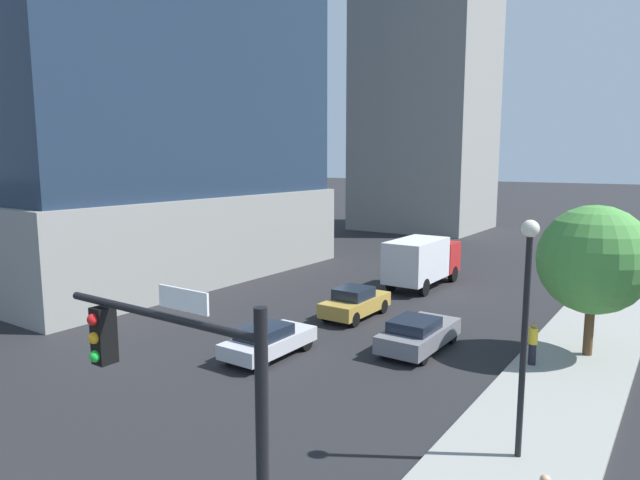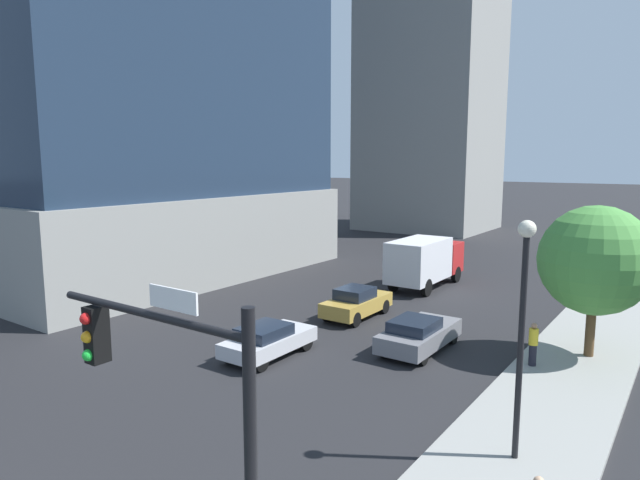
# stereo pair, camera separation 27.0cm
# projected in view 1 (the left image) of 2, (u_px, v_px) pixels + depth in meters

# --- Properties ---
(sidewalk) EXTENTS (4.00, 120.00, 0.15)m
(sidewalk) POSITION_uv_depth(u_px,v_px,m) (576.00, 362.00, 21.20)
(sidewalk) COLOR gray
(sidewalk) RESTS_ON ground
(construction_building) EXTENTS (14.08, 21.99, 43.56)m
(construction_building) POSITION_uv_depth(u_px,v_px,m) (427.00, 55.00, 60.60)
(construction_building) COLOR gray
(construction_building) RESTS_ON ground
(traffic_light_pole) EXTENTS (4.64, 0.48, 5.67)m
(traffic_light_pole) POSITION_uv_depth(u_px,v_px,m) (183.00, 397.00, 8.88)
(traffic_light_pole) COLOR black
(traffic_light_pole) RESTS_ON sidewalk
(street_lamp) EXTENTS (0.44, 0.44, 6.21)m
(street_lamp) POSITION_uv_depth(u_px,v_px,m) (526.00, 306.00, 13.78)
(street_lamp) COLOR black
(street_lamp) RESTS_ON sidewalk
(street_tree) EXTENTS (4.25, 4.25, 5.96)m
(street_tree) POSITION_uv_depth(u_px,v_px,m) (594.00, 260.00, 21.29)
(street_tree) COLOR brown
(street_tree) RESTS_ON sidewalk
(car_silver) EXTENTS (1.83, 4.12, 1.34)m
(car_silver) POSITION_uv_depth(u_px,v_px,m) (268.00, 340.00, 21.90)
(car_silver) COLOR #B7B7BC
(car_silver) RESTS_ON ground
(car_gray) EXTENTS (1.94, 4.46, 1.41)m
(car_gray) POSITION_uv_depth(u_px,v_px,m) (418.00, 333.00, 22.70)
(car_gray) COLOR slate
(car_gray) RESTS_ON ground
(car_gold) EXTENTS (1.80, 4.20, 1.54)m
(car_gold) POSITION_uv_depth(u_px,v_px,m) (355.00, 302.00, 27.41)
(car_gold) COLOR #AD8938
(car_gold) RESTS_ON ground
(box_truck) EXTENTS (2.40, 6.63, 3.06)m
(box_truck) POSITION_uv_depth(u_px,v_px,m) (422.00, 260.00, 33.81)
(box_truck) COLOR #B21E1E
(box_truck) RESTS_ON ground
(pedestrian_yellow_shirt) EXTENTS (0.34, 0.34, 1.65)m
(pedestrian_yellow_shirt) POSITION_uv_depth(u_px,v_px,m) (533.00, 343.00, 20.67)
(pedestrian_yellow_shirt) COLOR black
(pedestrian_yellow_shirt) RESTS_ON sidewalk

